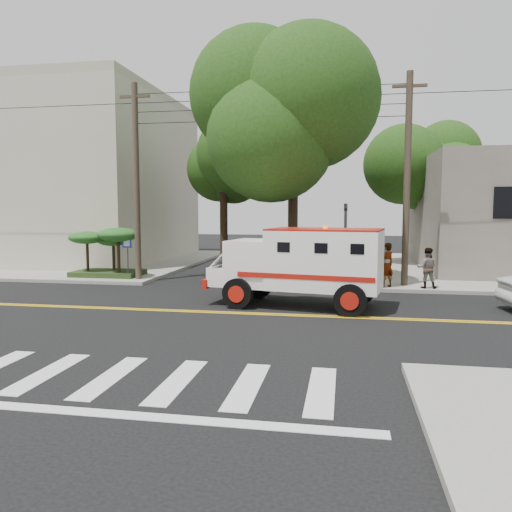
# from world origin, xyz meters

# --- Properties ---
(ground) EXTENTS (100.00, 100.00, 0.00)m
(ground) POSITION_xyz_m (0.00, 0.00, 0.00)
(ground) COLOR black
(ground) RESTS_ON ground
(sidewalk_nw) EXTENTS (17.00, 17.00, 0.15)m
(sidewalk_nw) POSITION_xyz_m (-13.50, 13.50, 0.07)
(sidewalk_nw) COLOR gray
(sidewalk_nw) RESTS_ON ground
(building_left) EXTENTS (16.00, 14.00, 10.00)m
(building_left) POSITION_xyz_m (-15.50, 15.00, 5.15)
(building_left) COLOR beige
(building_left) RESTS_ON sidewalk_nw
(utility_pole_left) EXTENTS (0.28, 0.28, 9.00)m
(utility_pole_left) POSITION_xyz_m (-5.60, 6.00, 4.50)
(utility_pole_left) COLOR #382D23
(utility_pole_left) RESTS_ON ground
(utility_pole_right) EXTENTS (0.28, 0.28, 9.00)m
(utility_pole_right) POSITION_xyz_m (6.30, 6.20, 4.50)
(utility_pole_right) COLOR #382D23
(utility_pole_right) RESTS_ON ground
(tree_main) EXTENTS (6.08, 5.70, 9.85)m
(tree_main) POSITION_xyz_m (1.94, 6.21, 7.20)
(tree_main) COLOR black
(tree_main) RESTS_ON ground
(tree_left) EXTENTS (4.48, 4.20, 7.70)m
(tree_left) POSITION_xyz_m (-2.68, 11.79, 5.73)
(tree_left) COLOR black
(tree_left) RESTS_ON ground
(tree_right) EXTENTS (4.80, 4.50, 8.20)m
(tree_right) POSITION_xyz_m (8.84, 15.77, 6.09)
(tree_right) COLOR black
(tree_right) RESTS_ON ground
(traffic_signal) EXTENTS (0.15, 0.18, 3.60)m
(traffic_signal) POSITION_xyz_m (3.80, 5.60, 2.23)
(traffic_signal) COLOR #3F3F42
(traffic_signal) RESTS_ON ground
(accessibility_sign) EXTENTS (0.45, 0.10, 2.02)m
(accessibility_sign) POSITION_xyz_m (-6.20, 6.17, 1.37)
(accessibility_sign) COLOR #3F3F42
(accessibility_sign) RESTS_ON ground
(palm_planter) EXTENTS (3.52, 2.63, 2.36)m
(palm_planter) POSITION_xyz_m (-7.44, 6.62, 1.65)
(palm_planter) COLOR #1E3314
(palm_planter) RESTS_ON sidewalk_nw
(armored_truck) EXTENTS (6.23, 3.19, 2.71)m
(armored_truck) POSITION_xyz_m (2.37, 1.46, 1.54)
(armored_truck) COLOR white
(armored_truck) RESTS_ON ground
(pedestrian_a) EXTENTS (0.80, 0.75, 1.84)m
(pedestrian_a) POSITION_xyz_m (5.50, 5.50, 1.07)
(pedestrian_a) COLOR gray
(pedestrian_a) RESTS_ON sidewalk_ne
(pedestrian_b) EXTENTS (0.88, 0.72, 1.66)m
(pedestrian_b) POSITION_xyz_m (7.10, 5.50, 0.98)
(pedestrian_b) COLOR gray
(pedestrian_b) RESTS_ON sidewalk_ne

